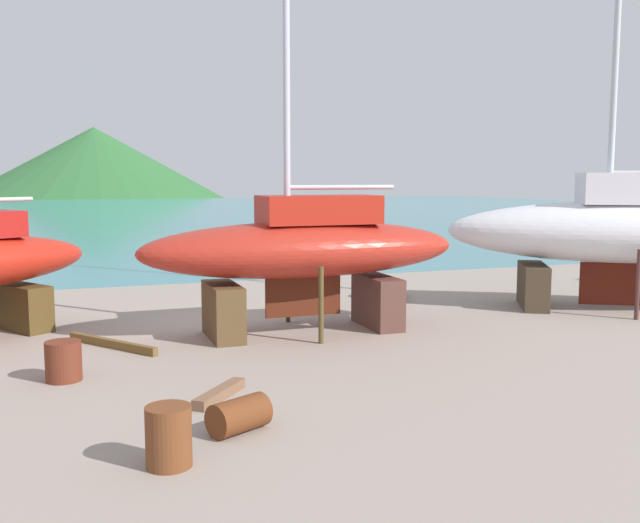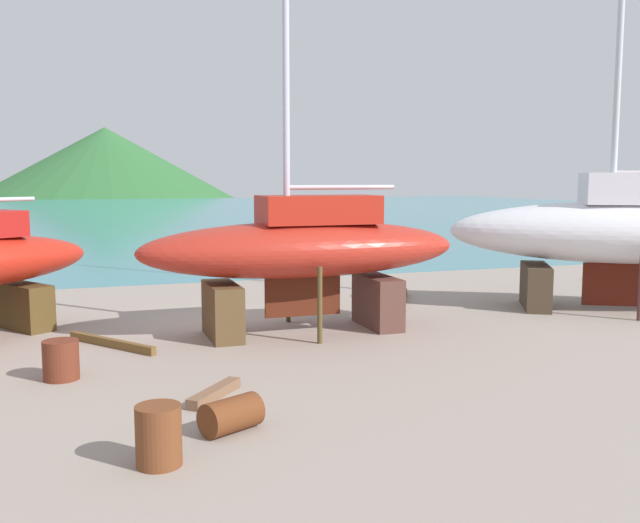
{
  "view_description": "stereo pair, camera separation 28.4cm",
  "coord_description": "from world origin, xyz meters",
  "px_view_note": "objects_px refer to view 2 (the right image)",
  "views": [
    {
      "loc": [
        -3.6,
        -17.97,
        3.83
      ],
      "look_at": [
        2.49,
        -1.02,
        1.71
      ],
      "focal_mm": 39.53,
      "sensor_mm": 36.0,
      "label": 1
    },
    {
      "loc": [
        -3.34,
        -18.07,
        3.83
      ],
      "look_at": [
        2.49,
        -1.02,
        1.71
      ],
      "focal_mm": 39.53,
      "sensor_mm": 36.0,
      "label": 2
    }
  ],
  "objects_px": {
    "barrel_tipped_right": "(611,275)",
    "barrel_rust_near": "(231,415)",
    "barrel_rust_far": "(311,287)",
    "barrel_tipped_center": "(159,436)",
    "sailboat_small_center": "(631,231)",
    "barrel_by_slipway": "(61,360)",
    "sailboat_large_starboard": "(304,250)"
  },
  "relations": [
    {
      "from": "barrel_tipped_right",
      "to": "barrel_rust_near",
      "type": "bearing_deg",
      "value": -146.94
    },
    {
      "from": "barrel_rust_far",
      "to": "barrel_tipped_right",
      "type": "bearing_deg",
      "value": -0.51
    },
    {
      "from": "barrel_rust_far",
      "to": "barrel_tipped_center",
      "type": "xyz_separation_m",
      "value": [
        -6.02,
        -11.8,
        0.02
      ]
    },
    {
      "from": "barrel_rust_near",
      "to": "barrel_tipped_right",
      "type": "distance_m",
      "value": 19.73
    },
    {
      "from": "sailboat_small_center",
      "to": "barrel_tipped_right",
      "type": "xyz_separation_m",
      "value": [
        3.55,
        4.71,
        -2.05
      ]
    },
    {
      "from": "sailboat_small_center",
      "to": "barrel_by_slipway",
      "type": "relative_size",
      "value": 20.63
    },
    {
      "from": "barrel_tipped_right",
      "to": "barrel_tipped_center",
      "type": "distance_m",
      "value": 21.23
    },
    {
      "from": "sailboat_small_center",
      "to": "sailboat_large_starboard",
      "type": "bearing_deg",
      "value": 27.24
    },
    {
      "from": "sailboat_small_center",
      "to": "barrel_by_slipway",
      "type": "height_order",
      "value": "sailboat_small_center"
    },
    {
      "from": "barrel_tipped_center",
      "to": "barrel_by_slipway",
      "type": "height_order",
      "value": "barrel_tipped_center"
    },
    {
      "from": "barrel_tipped_right",
      "to": "barrel_by_slipway",
      "type": "height_order",
      "value": "barrel_by_slipway"
    },
    {
      "from": "barrel_rust_far",
      "to": "barrel_tipped_center",
      "type": "bearing_deg",
      "value": -117.03
    },
    {
      "from": "barrel_rust_near",
      "to": "barrel_rust_far",
      "type": "relative_size",
      "value": 1.17
    },
    {
      "from": "sailboat_small_center",
      "to": "barrel_tipped_center",
      "type": "bearing_deg",
      "value": 55.27
    },
    {
      "from": "barrel_by_slipway",
      "to": "sailboat_small_center",
      "type": "bearing_deg",
      "value": 8.17
    },
    {
      "from": "barrel_tipped_right",
      "to": "barrel_tipped_center",
      "type": "bearing_deg",
      "value": -146.56
    },
    {
      "from": "barrel_tipped_center",
      "to": "barrel_by_slipway",
      "type": "bearing_deg",
      "value": 105.67
    },
    {
      "from": "barrel_rust_near",
      "to": "barrel_tipped_center",
      "type": "distance_m",
      "value": 1.51
    },
    {
      "from": "barrel_tipped_right",
      "to": "barrel_by_slipway",
      "type": "distance_m",
      "value": 20.27
    },
    {
      "from": "barrel_rust_far",
      "to": "sailboat_large_starboard",
      "type": "bearing_deg",
      "value": -110.24
    },
    {
      "from": "sailboat_large_starboard",
      "to": "barrel_rust_far",
      "type": "height_order",
      "value": "sailboat_large_starboard"
    },
    {
      "from": "barrel_rust_far",
      "to": "barrel_by_slipway",
      "type": "xyz_separation_m",
      "value": [
        -7.36,
        -7.04,
        -0.01
      ]
    },
    {
      "from": "sailboat_small_center",
      "to": "sailboat_large_starboard",
      "type": "distance_m",
      "value": 9.82
    },
    {
      "from": "sailboat_large_starboard",
      "to": "barrel_tipped_right",
      "type": "bearing_deg",
      "value": -161.65
    },
    {
      "from": "sailboat_small_center",
      "to": "barrel_rust_far",
      "type": "bearing_deg",
      "value": -1.56
    },
    {
      "from": "sailboat_large_starboard",
      "to": "barrel_rust_near",
      "type": "distance_m",
      "value": 7.33
    },
    {
      "from": "barrel_rust_near",
      "to": "barrel_by_slipway",
      "type": "xyz_separation_m",
      "value": [
        -2.51,
        3.83,
        0.12
      ]
    },
    {
      "from": "barrel_rust_far",
      "to": "barrel_tipped_right",
      "type": "xyz_separation_m",
      "value": [
        11.7,
        -0.1,
        -0.11
      ]
    },
    {
      "from": "sailboat_small_center",
      "to": "barrel_rust_near",
      "type": "height_order",
      "value": "sailboat_small_center"
    },
    {
      "from": "sailboat_small_center",
      "to": "sailboat_large_starboard",
      "type": "height_order",
      "value": "sailboat_small_center"
    },
    {
      "from": "sailboat_large_starboard",
      "to": "barrel_by_slipway",
      "type": "height_order",
      "value": "sailboat_large_starboard"
    },
    {
      "from": "barrel_tipped_center",
      "to": "barrel_rust_far",
      "type": "bearing_deg",
      "value": 62.97
    }
  ]
}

